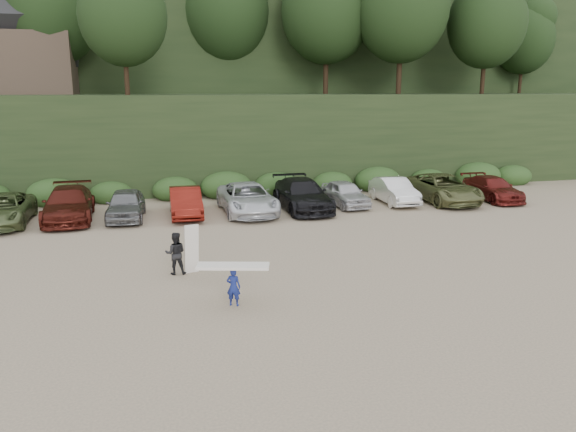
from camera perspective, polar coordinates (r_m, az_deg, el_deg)
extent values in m
plane|color=tan|center=(19.99, -3.41, -5.79)|extent=(120.00, 120.00, 0.00)
cube|color=black|center=(40.93, -9.21, 7.91)|extent=(80.00, 14.00, 6.00)
cube|color=black|center=(58.77, -10.95, 14.16)|extent=(90.00, 30.00, 16.00)
ellipsoid|color=black|center=(41.05, -9.63, 19.11)|extent=(66.00, 12.00, 10.00)
cube|color=#2B491E|center=(33.76, -8.89, 2.81)|extent=(46.20, 2.00, 1.20)
cube|color=brown|center=(43.53, -26.11, 13.69)|extent=(8.00, 6.00, 4.00)
imported|color=#5B6B3E|center=(29.97, -27.06, 0.56)|extent=(2.53, 5.35, 1.47)
imported|color=#4F1912|center=(29.72, -21.38, 1.13)|extent=(2.45, 5.66, 1.62)
imported|color=slate|center=(29.06, -16.15, 1.13)|extent=(1.99, 4.45, 1.49)
imported|color=maroon|center=(29.03, -10.36, 1.39)|extent=(1.61, 4.45, 1.46)
imported|color=silver|center=(29.32, -4.14, 1.78)|extent=(2.71, 5.67, 1.56)
imported|color=black|center=(30.09, 1.46, 2.17)|extent=(2.42, 5.70, 1.64)
imported|color=silver|center=(31.30, 5.81, 2.30)|extent=(2.00, 4.23, 1.40)
imported|color=white|center=(32.43, 10.72, 2.54)|extent=(1.62, 4.40, 1.44)
imported|color=#64693D|center=(33.40, 15.45, 2.72)|extent=(2.72, 5.74, 1.58)
imported|color=maroon|center=(34.91, 20.06, 2.64)|extent=(1.95, 4.69, 1.36)
imported|color=navy|center=(16.96, -5.56, -7.19)|extent=(0.50, 0.42, 1.17)
cube|color=white|center=(16.75, -5.60, -5.08)|extent=(2.22, 1.12, 0.09)
imported|color=black|center=(20.02, -11.36, -3.74)|extent=(0.79, 0.65, 1.51)
cube|color=silver|center=(19.95, -9.77, -3.32)|extent=(0.54, 0.37, 1.77)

